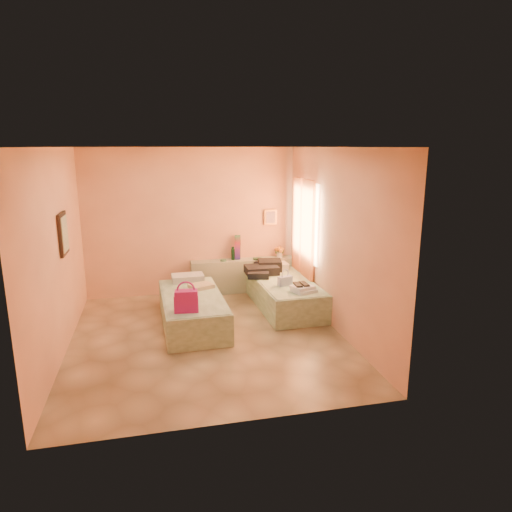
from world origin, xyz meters
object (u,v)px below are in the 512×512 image
Objects in this scene: bed_right at (284,294)px; towel_stack at (304,289)px; blue_handbag at (285,281)px; green_book at (257,259)px; flower_vase at (279,251)px; headboard_ledge at (243,275)px; magenta_handbag at (186,301)px; water_bottle at (233,254)px; bed_left at (192,310)px.

towel_stack is at bearing -81.38° from bed_right.
blue_handbag reaches higher than bed_right.
bed_right is 12.31× the size of green_book.
flower_vase is 1.06× the size of blue_handbag.
headboard_ledge is 12.61× the size of green_book.
magenta_handbag is at bearing -148.86° from bed_right.
blue_handbag is at bearing -64.70° from water_bottle.
bed_right is at bearing -64.33° from headboard_ledge.
bed_left is 8.04× the size of blue_handbag.
bed_left is 1.83m from towel_stack.
bed_left is 2.50m from flower_vase.
bed_left is 1.73m from bed_right.
green_book reaches higher than bed_right.
green_book is 0.48× the size of magenta_handbag.
water_bottle is 0.49m from green_book.
towel_stack is (-0.09, -1.78, -0.23)m from flower_vase.
magenta_handbag reaches higher than bed_left.
blue_handbag is at bearing -106.72° from bed_right.
headboard_ledge is 1.93m from bed_left.
bed_right is (1.67, 0.45, 0.00)m from bed_left.
flower_vase is at bearing 77.38° from bed_right.
water_bottle is 0.94m from flower_vase.
magenta_handbag is 0.98× the size of towel_stack.
green_book is 2.69m from magenta_handbag.
towel_stack reaches higher than bed_left.
headboard_ledge is 1.46m from blue_handbag.
flower_vase is (0.47, 0.06, 0.12)m from green_book.
blue_handbag is (-0.07, -0.27, 0.33)m from bed_right.
flower_vase is at bearing 87.12° from towel_stack.
water_bottle is (-0.20, 0.01, 0.45)m from headboard_ledge.
bed_right is at bearing -69.24° from green_book.
bed_right is 1.24m from flower_vase.
green_book reaches higher than headboard_ledge.
bed_left is at bearing -166.43° from bed_right.
headboard_ledge is at bearing 174.96° from green_book.
blue_handbag is (-0.29, -1.37, -0.20)m from flower_vase.
bed_right is 1.42m from water_bottle.
headboard_ledge is at bearing 89.87° from blue_handbag.
magenta_handbag reaches higher than headboard_ledge.
water_bottle is (0.95, 1.56, 0.52)m from bed_left.
green_book is 1.77m from towel_stack.
water_bottle is at bearing 178.24° from green_book.
green_book is 1.32m from blue_handbag.
flower_vase reaches higher than bed_right.
bed_right is 0.43m from blue_handbag.
bed_right is at bearing 38.31° from magenta_handbag.
bed_left is 5.71× the size of towel_stack.
water_bottle is 0.71× the size of magenta_handbag.
bed_left is 5.85× the size of magenta_handbag.
water_bottle is 2.52m from magenta_handbag.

